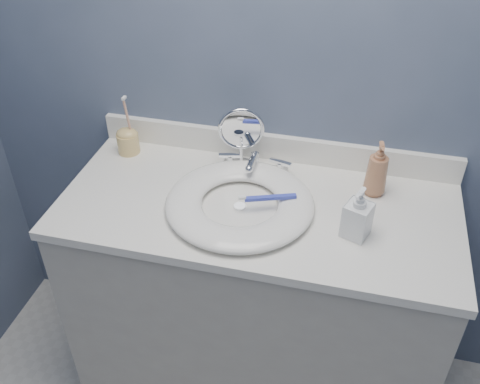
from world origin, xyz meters
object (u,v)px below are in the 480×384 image
(makeup_mirror, at_px, (241,136))
(toothbrush_holder, at_px, (128,140))
(soap_bottle_amber, at_px, (377,169))
(soap_bottle_clear, at_px, (358,213))

(makeup_mirror, relative_size, toothbrush_holder, 1.02)
(soap_bottle_amber, bearing_deg, makeup_mirror, 166.42)
(makeup_mirror, height_order, soap_bottle_amber, makeup_mirror)
(soap_bottle_amber, distance_m, soap_bottle_clear, 0.22)
(toothbrush_holder, bearing_deg, soap_bottle_clear, -17.40)
(soap_bottle_clear, height_order, toothbrush_holder, toothbrush_holder)
(makeup_mirror, xyz_separation_m, soap_bottle_amber, (0.44, -0.04, -0.03))
(soap_bottle_amber, xyz_separation_m, soap_bottle_clear, (-0.04, -0.21, -0.01))
(makeup_mirror, xyz_separation_m, soap_bottle_clear, (0.40, -0.25, -0.04))
(makeup_mirror, bearing_deg, soap_bottle_amber, -19.79)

